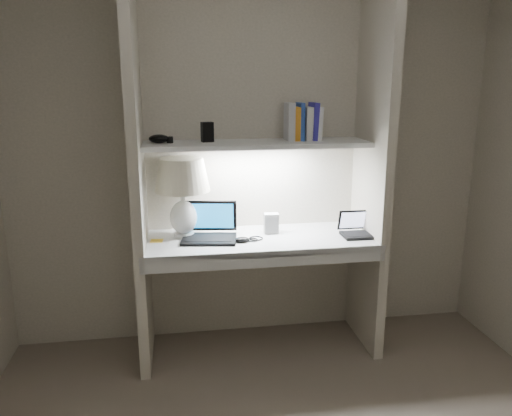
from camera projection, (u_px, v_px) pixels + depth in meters
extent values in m
cube|color=beige|center=(253.00, 156.00, 3.30)|extent=(3.20, 0.01, 2.50)
cube|color=beige|center=(137.00, 165.00, 2.93)|extent=(0.06, 0.55, 2.50)
cube|color=beige|center=(373.00, 159.00, 3.15)|extent=(0.06, 0.55, 2.50)
cube|color=white|center=(259.00, 240.00, 3.16)|extent=(1.40, 0.55, 0.04)
cube|color=silver|center=(266.00, 259.00, 2.92)|extent=(1.46, 0.03, 0.10)
cube|color=silver|center=(257.00, 144.00, 3.11)|extent=(1.40, 0.36, 0.03)
cube|color=white|center=(257.00, 148.00, 3.11)|extent=(0.60, 0.04, 0.02)
cylinder|color=white|center=(184.00, 235.00, 3.18)|extent=(0.13, 0.13, 0.02)
ellipsoid|color=white|center=(184.00, 217.00, 3.15)|extent=(0.17, 0.17, 0.21)
cylinder|color=white|center=(183.00, 198.00, 3.12)|extent=(0.03, 0.03, 0.09)
sphere|color=#FFD899|center=(182.00, 184.00, 3.10)|extent=(0.05, 0.05, 0.05)
cube|color=black|center=(209.00, 239.00, 3.09)|extent=(0.36, 0.28, 0.02)
cube|color=black|center=(209.00, 238.00, 3.09)|extent=(0.30, 0.20, 0.00)
cube|color=black|center=(211.00, 216.00, 3.20)|extent=(0.34, 0.11, 0.21)
cube|color=#177DC7|center=(211.00, 216.00, 3.20)|extent=(0.30, 0.09, 0.17)
cube|color=black|center=(360.00, 235.00, 3.17)|extent=(0.23, 0.16, 0.02)
cube|color=black|center=(360.00, 234.00, 3.17)|extent=(0.20, 0.11, 0.00)
cube|color=black|center=(356.00, 220.00, 3.25)|extent=(0.23, 0.05, 0.14)
cube|color=#CFD6FF|center=(356.00, 220.00, 3.24)|extent=(0.20, 0.04, 0.11)
cube|color=silver|center=(271.00, 223.00, 3.24)|extent=(0.10, 0.07, 0.13)
ellipsoid|color=black|center=(242.00, 240.00, 3.06)|extent=(0.09, 0.06, 0.03)
torus|color=black|center=(256.00, 238.00, 3.12)|extent=(0.11, 0.11, 0.01)
cube|color=yellow|center=(157.00, 241.00, 3.09)|extent=(0.08, 0.08, 0.00)
cube|color=white|center=(318.00, 123.00, 3.18)|extent=(0.03, 0.16, 0.21)
cube|color=#2E269A|center=(313.00, 121.00, 3.17)|extent=(0.04, 0.16, 0.24)
cube|color=white|center=(307.00, 123.00, 3.17)|extent=(0.04, 0.16, 0.21)
cube|color=#2648A6|center=(300.00, 122.00, 3.16)|extent=(0.03, 0.16, 0.23)
cube|color=orange|center=(295.00, 124.00, 3.16)|extent=(0.03, 0.16, 0.21)
cube|color=silver|center=(289.00, 122.00, 3.15)|extent=(0.04, 0.16, 0.23)
cube|color=black|center=(207.00, 132.00, 3.08)|extent=(0.08, 0.07, 0.12)
ellipsoid|color=black|center=(159.00, 139.00, 3.02)|extent=(0.13, 0.09, 0.05)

